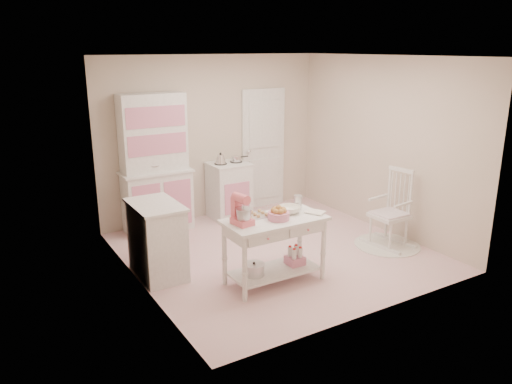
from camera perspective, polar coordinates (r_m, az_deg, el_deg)
room_shell at (r=6.45m, az=2.42°, el=6.77°), size 3.84×3.84×2.62m
door at (r=8.62m, az=0.84°, el=4.96°), size 0.82×0.05×2.04m
hutch at (r=7.57m, az=-11.42°, el=3.20°), size 1.06×0.50×2.08m
stove at (r=8.14m, az=-3.11°, el=0.19°), size 0.62×0.57×0.92m
base_cabinet at (r=6.19m, az=-11.24°, el=-5.38°), size 0.54×0.84×0.92m
lace_rug at (r=7.36m, az=14.75°, el=-5.85°), size 0.92×0.92×0.01m
rocking_chair at (r=7.18m, az=15.06°, el=-1.82°), size 0.57×0.78×1.10m
work_table at (r=5.93m, az=2.12°, el=-6.70°), size 1.20×0.60×0.80m
stand_mixer at (r=5.54m, az=-1.59°, el=-2.07°), size 0.24×0.31×0.34m
cookie_tray at (r=5.85m, az=-0.03°, el=-2.72°), size 0.34×0.24×0.02m
bread_basket at (r=5.74m, az=2.60°, el=-2.73°), size 0.25×0.25×0.09m
mixing_bowl at (r=5.97m, az=3.84°, el=-2.02°), size 0.26×0.26×0.08m
metal_pitcher at (r=6.12m, az=4.81°, el=-1.16°), size 0.10×0.10×0.17m
recipe_book at (r=5.93m, az=6.45°, el=-2.52°), size 0.25×0.28×0.02m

